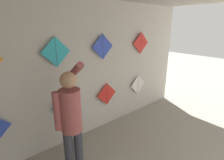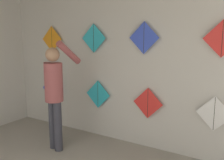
% 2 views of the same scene
% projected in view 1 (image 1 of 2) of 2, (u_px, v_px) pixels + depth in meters
% --- Properties ---
extents(back_panel, '(6.00, 0.06, 2.80)m').
position_uv_depth(back_panel, '(83.00, 72.00, 3.55)').
color(back_panel, beige).
rests_on(back_panel, ground).
extents(shopkeeper, '(0.46, 0.61, 1.85)m').
position_uv_depth(shopkeeper, '(71.00, 118.00, 2.51)').
color(shopkeeper, '#383842').
rests_on(shopkeeper, ground).
extents(kite_1, '(0.53, 0.01, 0.53)m').
position_uv_depth(kite_1, '(65.00, 106.00, 3.37)').
color(kite_1, '#28B2C6').
extents(kite_2, '(0.53, 0.01, 0.53)m').
position_uv_depth(kite_2, '(107.00, 94.00, 4.00)').
color(kite_2, red).
extents(kite_3, '(0.53, 0.01, 0.53)m').
position_uv_depth(kite_3, '(138.00, 85.00, 4.64)').
color(kite_3, white).
extents(kite_5, '(0.53, 0.01, 0.53)m').
position_uv_depth(kite_5, '(56.00, 52.00, 3.00)').
color(kite_5, '#28B2C6').
extents(kite_6, '(0.53, 0.01, 0.53)m').
position_uv_depth(kite_6, '(103.00, 47.00, 3.60)').
color(kite_6, blue).
extents(kite_7, '(0.53, 0.01, 0.53)m').
position_uv_depth(kite_7, '(141.00, 43.00, 4.33)').
color(kite_7, red).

